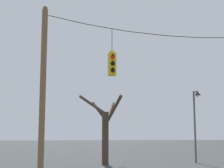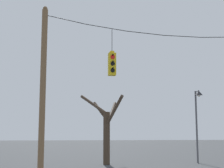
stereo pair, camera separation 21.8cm
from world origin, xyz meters
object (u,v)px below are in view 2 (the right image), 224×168
Objects in this scene: street_lamp at (198,109)px; bare_tree at (106,127)px; traffic_light_near_left_pole at (112,64)px; utility_pole_left at (43,89)px.

street_lamp is 6.25m from bare_tree.
traffic_light_near_left_pole reaches higher than street_lamp.
utility_pole_left is 1.73× the size of bare_tree.
utility_pole_left reaches higher than traffic_light_near_left_pole.
street_lamp is (10.03, 5.81, -0.30)m from utility_pole_left.
traffic_light_near_left_pole is at bearing -0.00° from utility_pole_left.
traffic_light_near_left_pole is (3.17, -0.00, 1.29)m from utility_pole_left.
street_lamp is at bearing 30.08° from utility_pole_left.
bare_tree is at bearing 83.10° from traffic_light_near_left_pole.
utility_pole_left is 3.44× the size of traffic_light_near_left_pole.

